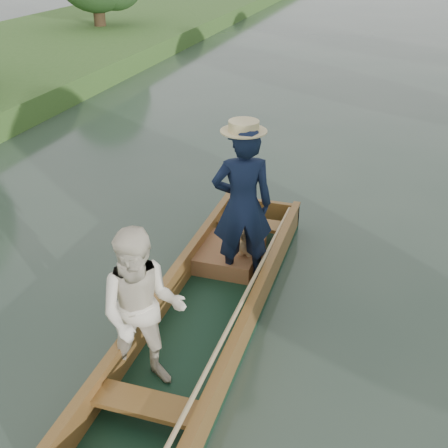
% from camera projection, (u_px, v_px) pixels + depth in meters
% --- Properties ---
extents(ground, '(120.00, 120.00, 0.00)m').
position_uv_depth(ground, '(208.00, 322.00, 6.34)').
color(ground, '#283D30').
rests_on(ground, ground).
extents(punt, '(1.27, 5.00, 2.07)m').
position_uv_depth(punt, '(202.00, 274.00, 6.01)').
color(punt, '#12301F').
rests_on(punt, ground).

